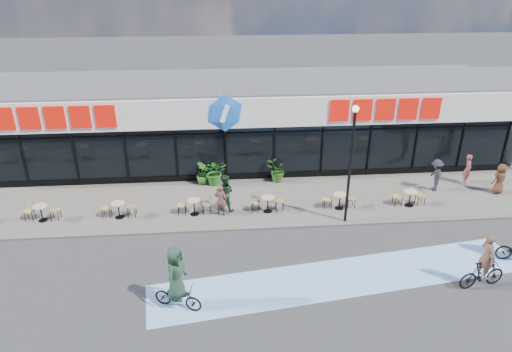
# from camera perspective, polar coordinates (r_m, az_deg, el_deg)

# --- Properties ---
(ground) EXTENTS (120.00, 120.00, 0.00)m
(ground) POSITION_cam_1_polar(r_m,az_deg,el_deg) (17.99, -3.12, -10.31)
(ground) COLOR #28282B
(ground) RESTS_ON ground
(sidewalk) EXTENTS (44.00, 5.00, 0.10)m
(sidewalk) POSITION_cam_1_polar(r_m,az_deg,el_deg) (21.79, -3.52, -3.35)
(sidewalk) COLOR #5D5952
(sidewalk) RESTS_ON ground
(bike_lane) EXTENTS (14.17, 4.13, 0.01)m
(bike_lane) POSITION_cam_1_polar(r_m,az_deg,el_deg) (17.32, 10.73, -12.37)
(bike_lane) COLOR #6F9ED3
(bike_lane) RESTS_ON ground
(building) EXTENTS (30.60, 6.57, 4.75)m
(building) POSITION_cam_1_polar(r_m,az_deg,el_deg) (25.89, -3.98, 6.87)
(building) COLOR black
(building) RESTS_ON ground
(lamp_post) EXTENTS (0.28, 0.28, 5.24)m
(lamp_post) POSITION_cam_1_polar(r_m,az_deg,el_deg) (19.19, 11.80, 2.50)
(lamp_post) COLOR black
(lamp_post) RESTS_ON sidewalk
(bistro_set_1) EXTENTS (1.54, 0.62, 0.90)m
(bistro_set_1) POSITION_cam_1_polar(r_m,az_deg,el_deg) (22.16, -25.21, -3.92)
(bistro_set_1) COLOR tan
(bistro_set_1) RESTS_ON sidewalk
(bistro_set_2) EXTENTS (1.54, 0.62, 0.90)m
(bistro_set_2) POSITION_cam_1_polar(r_m,az_deg,el_deg) (21.20, -16.77, -3.78)
(bistro_set_2) COLOR tan
(bistro_set_2) RESTS_ON sidewalk
(bistro_set_3) EXTENTS (1.54, 0.62, 0.90)m
(bistro_set_3) POSITION_cam_1_polar(r_m,az_deg,el_deg) (20.73, -7.74, -3.55)
(bistro_set_3) COLOR tan
(bistro_set_3) RESTS_ON sidewalk
(bistro_set_4) EXTENTS (1.54, 0.62, 0.90)m
(bistro_set_4) POSITION_cam_1_polar(r_m,az_deg,el_deg) (20.79, 1.45, -3.22)
(bistro_set_4) COLOR tan
(bistro_set_4) RESTS_ON sidewalk
(bistro_set_5) EXTENTS (1.54, 0.62, 0.90)m
(bistro_set_5) POSITION_cam_1_polar(r_m,az_deg,el_deg) (21.37, 10.37, -2.81)
(bistro_set_5) COLOR tan
(bistro_set_5) RESTS_ON sidewalk
(bistro_set_6) EXTENTS (1.54, 0.62, 0.90)m
(bistro_set_6) POSITION_cam_1_polar(r_m,az_deg,el_deg) (22.44, 18.61, -2.38)
(bistro_set_6) COLOR tan
(bistro_set_6) RESTS_ON sidewalk
(potted_plant_left) EXTENTS (1.32, 1.17, 1.36)m
(potted_plant_left) POSITION_cam_1_polar(r_m,az_deg,el_deg) (23.27, -5.18, 0.53)
(potted_plant_left) COLOR #215B1A
(potted_plant_left) RESTS_ON sidewalk
(potted_plant_mid) EXTENTS (0.77, 0.77, 1.17)m
(potted_plant_mid) POSITION_cam_1_polar(r_m,az_deg,el_deg) (23.39, -6.71, 0.33)
(potted_plant_mid) COLOR #285718
(potted_plant_mid) RESTS_ON sidewalk
(potted_plant_right) EXTENTS (1.16, 1.05, 1.14)m
(potted_plant_right) POSITION_cam_1_polar(r_m,az_deg,el_deg) (23.49, 2.61, 0.56)
(potted_plant_right) COLOR #244A15
(potted_plant_right) RESTS_ON sidewalk
(patron_left) EXTENTS (0.60, 0.47, 1.46)m
(patron_left) POSITION_cam_1_polar(r_m,az_deg,el_deg) (20.39, -4.44, -3.01)
(patron_left) COLOR brown
(patron_left) RESTS_ON sidewalk
(patron_right) EXTENTS (1.05, 0.94, 1.76)m
(patron_right) POSITION_cam_1_polar(r_m,az_deg,el_deg) (20.69, -3.90, -2.08)
(patron_right) COLOR black
(patron_right) RESTS_ON sidewalk
(pedestrian_a) EXTENTS (0.76, 1.13, 1.63)m
(pedestrian_a) POSITION_cam_1_polar(r_m,az_deg,el_deg) (24.16, 21.55, 0.10)
(pedestrian_a) COLOR black
(pedestrian_a) RESTS_ON sidewalk
(pedestrian_b) EXTENTS (0.57, 0.68, 1.59)m
(pedestrian_b) POSITION_cam_1_polar(r_m,az_deg,el_deg) (25.58, 24.96, 0.79)
(pedestrian_b) COLOR brown
(pedestrian_b) RESTS_ON sidewalk
(pedestrian_c) EXTENTS (0.85, 0.67, 1.54)m
(pedestrian_c) POSITION_cam_1_polar(r_m,az_deg,el_deg) (25.20, 28.18, -0.31)
(pedestrian_c) COLOR #442518
(pedestrian_c) RESTS_ON sidewalk
(cyclist_a) EXTENTS (1.83, 0.78, 2.15)m
(cyclist_a) POSITION_cam_1_polar(r_m,az_deg,el_deg) (18.01, 26.58, -10.32)
(cyclist_a) COLOR black
(cyclist_a) RESTS_ON ground
(cyclist_c) EXTENTS (1.77, 1.16, 2.33)m
(cyclist_c) POSITION_cam_1_polar(r_m,az_deg,el_deg) (15.42, -9.88, -13.17)
(cyclist_c) COLOR black
(cyclist_c) RESTS_ON ground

